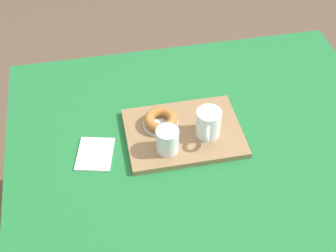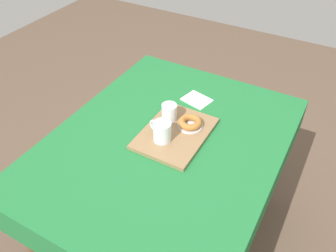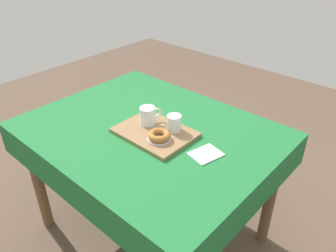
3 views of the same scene
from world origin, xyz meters
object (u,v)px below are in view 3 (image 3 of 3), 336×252
Objects in this scene: dining_table at (150,143)px; paper_napkin at (206,154)px; serving_tray at (155,132)px; water_glass_near at (174,124)px; tea_mug_left at (148,116)px; donut_plate_left at (159,139)px; sugar_donut_left at (159,135)px.

paper_napkin is (0.36, 0.01, 0.09)m from dining_table.
serving_tray is 2.74× the size of paper_napkin.
dining_table is 0.12m from serving_tray.
water_glass_near is (0.07, 0.07, 0.05)m from serving_tray.
paper_napkin reaches higher than dining_table.
serving_tray is 0.11m from water_glass_near.
paper_napkin is at bearing 2.08° from dining_table.
tea_mug_left is 0.38m from paper_napkin.
tea_mug_left is 1.45× the size of water_glass_near.
tea_mug_left is at bearing 154.15° from donut_plate_left.
donut_plate_left is at bearing -89.22° from water_glass_near.
tea_mug_left is (-0.02, 0.01, 0.16)m from dining_table.
sugar_donut_left is 0.80× the size of paper_napkin.
dining_table is 10.76× the size of donut_plate_left.
paper_napkin is (0.23, -0.04, -0.05)m from water_glass_near.
donut_plate_left reaches higher than paper_napkin.
water_glass_near is 0.60× the size of paper_napkin.
water_glass_near reaches higher than donut_plate_left.
paper_napkin is (0.23, 0.07, -0.02)m from donut_plate_left.
tea_mug_left reaches higher than serving_tray.
tea_mug_left is 1.09× the size of sugar_donut_left.
dining_table is at bearing -157.73° from water_glass_near.
donut_plate_left reaches higher than serving_tray.
sugar_donut_left is at bearing -162.38° from paper_napkin.
tea_mug_left is (-0.07, 0.03, 0.05)m from serving_tray.
water_glass_near is (0.13, 0.05, 0.15)m from dining_table.
water_glass_near is at bearing 22.27° from dining_table.
dining_table is 15.32× the size of water_glass_near.
water_glass_near reaches higher than serving_tray.
water_glass_near is at bearing 170.32° from paper_napkin.
serving_tray is 4.55× the size of water_glass_near.
tea_mug_left is 0.16m from sugar_donut_left.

